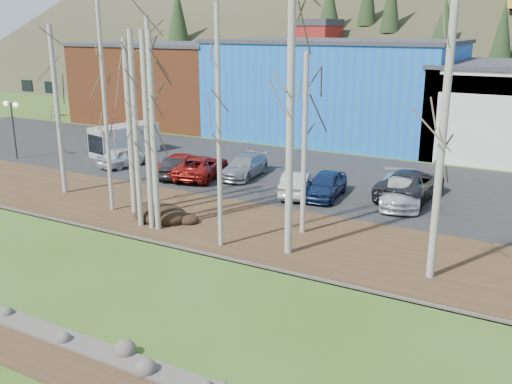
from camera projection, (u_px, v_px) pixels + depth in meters
The scene contains 31 objects.
dirt_strip at pixel (48, 358), 16.66m from camera, with size 80.00×1.80×0.03m, color #382616.
near_bank_rocks at pixel (74, 343), 17.50m from camera, with size 80.00×0.80×0.50m, color #47423D, non-canonical shape.
river at pixel (158, 291), 20.93m from camera, with size 80.00×8.00×0.90m, color black, non-canonical shape.
far_bank_rocks at pixel (219, 254), 24.36m from camera, with size 80.00×0.80×0.46m, color #47423D, non-canonical shape.
far_bank at pixel (256, 230), 27.01m from camera, with size 80.00×7.00×0.15m, color #382616.
parking_lot at pixel (338, 180), 35.79m from camera, with size 80.00×14.00×0.14m, color black.
building_brick at pixel (169, 82), 57.75m from camera, with size 16.32×12.24×7.80m.
building_blue at pixel (335, 89), 49.18m from camera, with size 20.40×12.24×8.30m.
dirt_mound at pixel (161, 214), 28.16m from camera, with size 2.93×2.07×0.57m, color black.
birch_0 at pixel (58, 111), 31.57m from camera, with size 0.27×0.27×9.33m.
birch_1 at pixel (105, 109), 28.29m from camera, with size 0.20×0.20×10.49m.
birch_2 at pixel (130, 129), 28.16m from camera, with size 0.29×0.29×8.68m.
birch_3 at pixel (152, 118), 27.89m from camera, with size 0.24×0.24×9.72m.
birch_4 at pixel (154, 134), 25.66m from camera, with size 0.25×0.25×9.09m.
birch_5 at pixel (304, 146), 25.36m from camera, with size 0.24×0.24×8.17m.
birch_6 at pixel (219, 130), 23.52m from camera, with size 0.20×0.20×10.13m.
birch_7 at pixel (290, 124), 22.58m from camera, with size 0.31×0.31×10.93m.
birch_8 at pixel (442, 143), 20.33m from camera, with size 0.28×0.28×10.41m.
birch_10 at pixel (147, 133), 25.83m from camera, with size 0.25×0.25×9.09m.
birch_11 at pixel (136, 132), 26.15m from camera, with size 0.25×0.25×9.09m.
street_lamp at pixel (12, 114), 40.37m from camera, with size 1.56×0.51×4.12m.
car_0 at pixel (125, 156), 38.87m from camera, with size 1.60×3.97×1.35m, color silver.
car_1 at pixel (177, 167), 36.14m from camera, with size 1.39×3.98×1.31m, color black.
car_2 at pixel (201, 167), 35.95m from camera, with size 2.33×5.05×1.40m, color maroon.
car_3 at pixel (244, 166), 36.13m from camera, with size 1.86×4.58×1.33m, color gray.
car_4 at pixel (326, 185), 31.77m from camera, with size 1.70×4.23×1.44m, color navy.
car_5 at pixel (297, 183), 32.19m from camera, with size 1.46×4.19×1.38m, color silver.
car_6 at pixel (411, 184), 31.68m from camera, with size 2.66×5.76×1.60m, color #2B2C2E.
car_7 at pixel (399, 190), 30.61m from camera, with size 2.06×5.06×1.47m, color silver.
car_8 at pixel (183, 164), 36.63m from camera, with size 2.33×5.05×1.40m, color maroon.
van_grey at pixel (122, 140), 42.31m from camera, with size 3.15×5.27×2.16m.
Camera 1 is at (12.52, -7.64, 9.35)m, focal length 40.00 mm.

